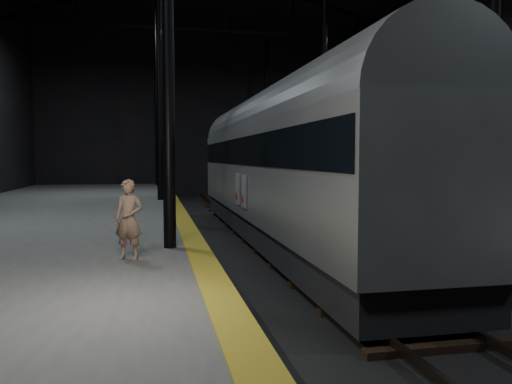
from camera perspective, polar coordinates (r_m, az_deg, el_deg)
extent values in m
plane|color=black|center=(15.37, 4.12, -6.86)|extent=(44.00, 44.00, 0.00)
cube|color=#4B4B48|center=(15.09, -24.57, -5.49)|extent=(9.00, 43.80, 1.00)
cube|color=#4B4B48|center=(18.76, 26.80, -3.76)|extent=(9.00, 43.80, 1.00)
cube|color=olive|center=(14.67, -8.19, -3.43)|extent=(0.50, 43.80, 0.01)
cube|color=#3F3328|center=(15.16, 1.49, -6.35)|extent=(0.08, 43.00, 0.14)
cube|color=#3F3328|center=(15.55, 6.69, -6.11)|extent=(0.08, 43.00, 0.14)
cube|color=black|center=(15.36, 4.13, -6.64)|extent=(2.40, 42.00, 0.12)
cylinder|color=black|center=(10.97, -10.12, 20.39)|extent=(0.26, 0.26, 10.00)
cylinder|color=black|center=(13.54, 25.77, 16.88)|extent=(0.26, 0.26, 10.00)
cylinder|color=black|center=(22.73, -11.02, 11.78)|extent=(0.26, 0.26, 10.00)
cylinder|color=black|center=(24.08, 7.76, 11.38)|extent=(0.26, 0.26, 10.00)
cylinder|color=black|center=(34.66, -11.29, 9.07)|extent=(0.26, 0.26, 10.00)
cylinder|color=black|center=(35.55, 1.21, 9.01)|extent=(0.26, 0.26, 10.00)
cube|color=black|center=(29.68, -3.57, 17.85)|extent=(23.60, 0.15, 0.18)
cube|color=#94979B|center=(16.41, 2.87, 2.34)|extent=(2.75, 18.96, 2.84)
cube|color=black|center=(16.56, 2.85, -3.84)|extent=(2.51, 18.58, 0.81)
cube|color=black|center=(16.40, 2.88, 4.65)|extent=(2.81, 18.68, 0.85)
cylinder|color=slate|center=(16.43, 2.89, 7.30)|extent=(2.69, 18.77, 2.69)
cube|color=black|center=(10.45, 12.22, -10.54)|extent=(1.71, 2.09, 0.33)
cube|color=black|center=(23.03, -1.32, -2.50)|extent=(1.71, 2.09, 0.33)
cube|color=silver|center=(15.21, -1.36, 0.06)|extent=(0.04, 0.71, 1.00)
cube|color=silver|center=(16.32, -2.08, 0.33)|extent=(0.04, 0.71, 1.00)
cylinder|color=maroon|center=(15.39, -1.54, -0.78)|extent=(0.03, 0.25, 0.25)
cylinder|color=maroon|center=(16.51, -2.25, -0.45)|extent=(0.03, 0.25, 0.25)
imported|color=#97725C|center=(9.52, -14.35, -3.06)|extent=(0.64, 0.54, 1.49)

